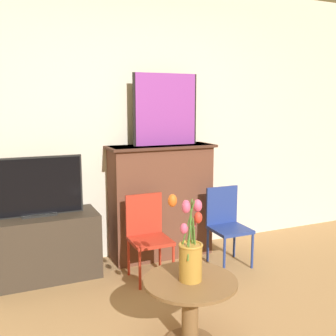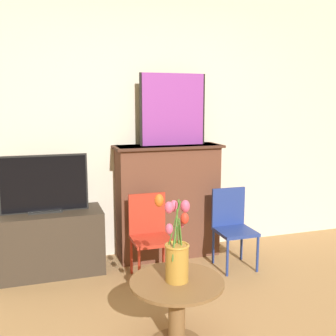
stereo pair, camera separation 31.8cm
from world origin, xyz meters
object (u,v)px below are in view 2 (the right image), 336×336
chair_red (150,231)px  chair_blue (232,223)px  tv_monitor (44,185)px  vase_tulips (176,251)px  painting (173,110)px

chair_red → chair_blue: size_ratio=1.00×
tv_monitor → chair_blue: (1.67, -0.36, -0.41)m
vase_tulips → chair_blue: bearing=48.5°
painting → tv_monitor: 1.39m
chair_red → vase_tulips: size_ratio=1.35×
painting → vase_tulips: bearing=-107.6°
painting → chair_blue: (0.45, -0.43, -1.06)m
chair_red → tv_monitor: bearing=158.3°
painting → tv_monitor: painting is taller
tv_monitor → vase_tulips: size_ratio=1.39×
painting → chair_blue: bearing=-44.1°
painting → tv_monitor: bearing=-176.6°
tv_monitor → chair_blue: tv_monitor is taller
painting → chair_red: painting is taller
tv_monitor → painting: bearing=3.4°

